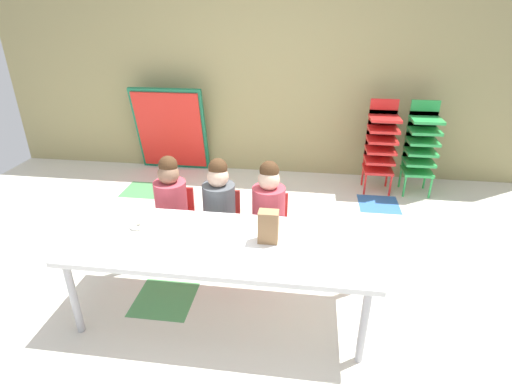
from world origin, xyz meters
The scene contains 12 objects.
ground_plane centered at (-0.01, 0.00, -0.01)m, with size 6.66×4.41×0.02m.
back_wall centered at (0.00, 2.20, 1.33)m, with size 6.66×0.10×2.67m, color tan.
craft_table centered at (0.02, -0.50, 0.54)m, with size 1.99×0.76×0.59m.
seated_child_near_camera centered at (-0.53, 0.11, 0.55)m, with size 0.32×0.32×0.92m.
seated_child_middle_seat centered at (-0.13, 0.11, 0.55)m, with size 0.32×0.32×0.92m.
seated_child_far_right centered at (0.26, 0.11, 0.55)m, with size 0.33×0.33×0.92m.
kid_chair_red_stack centered at (1.36, 1.76, 0.58)m, with size 0.32×0.30×1.04m.
kid_chair_green_stack centered at (1.79, 1.76, 0.58)m, with size 0.32×0.30×1.04m.
folded_activity_table centered at (-1.18, 2.00, 0.54)m, with size 0.90×0.29×1.09m.
paper_bag_brown centered at (0.32, -0.46, 0.70)m, with size 0.13×0.09×0.22m, color #9E754C.
paper_plate_near_edge centered at (-0.59, -0.43, 0.59)m, with size 0.18×0.18×0.01m, color white.
donut_powdered_on_plate centered at (-0.59, -0.43, 0.61)m, with size 0.10×0.10×0.03m, color white.
Camera 1 is at (0.54, -2.67, 2.01)m, focal length 28.00 mm.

